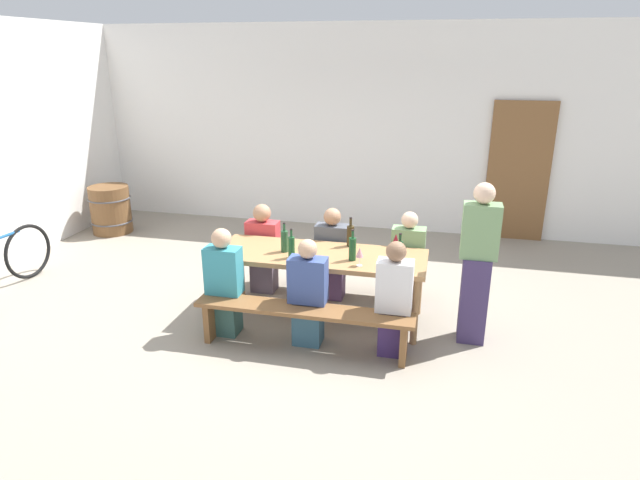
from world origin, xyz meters
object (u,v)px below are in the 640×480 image
(wine_glass_0, at_px, (396,239))
(seated_guest_near_1, at_px, (308,295))
(wine_glass_1, at_px, (360,253))
(seated_guest_far_1, at_px, (332,256))
(wine_barrel, at_px, (111,209))
(wine_bottle_3, at_px, (352,248))
(seated_guest_near_2, at_px, (394,301))
(wine_bottle_0, at_px, (350,235))
(standing_host, at_px, (477,267))
(bench_near, at_px, (303,316))
(tasting_table, at_px, (320,260))
(wine_bottle_2, at_px, (284,241))
(wine_bottle_4, at_px, (291,247))
(bench_far, at_px, (333,264))
(wooden_door, at_px, (518,172))
(seated_guest_near_0, at_px, (224,284))
(seated_guest_far_2, at_px, (407,262))
(wine_bottle_1, at_px, (400,252))
(seated_guest_far_0, at_px, (263,250))

(wine_glass_0, bearing_deg, seated_guest_near_1, -131.58)
(wine_glass_0, distance_m, wine_glass_1, 0.63)
(seated_guest_far_1, xyz_separation_m, wine_barrel, (-3.97, 1.58, -0.14))
(wine_bottle_3, bearing_deg, seated_guest_near_2, -42.37)
(wine_bottle_0, height_order, standing_host, standing_host)
(wine_barrel, bearing_deg, bench_near, -35.56)
(seated_guest_near_2, bearing_deg, tasting_table, 57.03)
(wine_bottle_0, relative_size, wine_bottle_2, 1.02)
(wine_bottle_0, height_order, seated_guest_far_1, seated_guest_far_1)
(wine_bottle_0, height_order, wine_glass_0, wine_bottle_0)
(wine_bottle_0, height_order, wine_bottle_4, wine_bottle_0)
(bench_far, relative_size, wine_glass_1, 11.00)
(tasting_table, distance_m, seated_guest_near_2, 1.01)
(wooden_door, xyz_separation_m, seated_guest_near_0, (-3.16, -3.83, -0.51))
(wooden_door, xyz_separation_m, bench_far, (-2.29, -2.59, -0.69))
(wine_glass_1, height_order, seated_guest_near_1, seated_guest_near_1)
(seated_guest_near_1, bearing_deg, wine_glass_0, -41.58)
(wooden_door, xyz_separation_m, wine_bottle_2, (-2.67, -3.32, -0.18))
(wine_glass_1, relative_size, seated_guest_near_1, 0.18)
(tasting_table, relative_size, seated_guest_far_1, 2.04)
(seated_guest_near_2, bearing_deg, standing_host, -59.81)
(bench_far, height_order, wine_bottle_2, wine_bottle_2)
(wine_bottle_2, bearing_deg, seated_guest_far_2, 24.55)
(wine_bottle_1, distance_m, standing_host, 0.76)
(wine_bottle_4, relative_size, wine_glass_0, 1.78)
(wine_bottle_1, bearing_deg, wine_bottle_3, -176.44)
(seated_guest_far_2, bearing_deg, seated_guest_near_0, -57.96)
(bench_far, relative_size, wine_barrel, 2.83)
(wine_bottle_2, xyz_separation_m, seated_guest_far_1, (0.39, 0.58, -0.36))
(wine_barrel, bearing_deg, wine_bottle_0, -23.39)
(wine_bottle_3, bearing_deg, wine_bottle_0, 103.06)
(wine_bottle_0, xyz_separation_m, seated_guest_far_0, (-1.10, 0.24, -0.35))
(wine_bottle_3, relative_size, standing_host, 0.20)
(wooden_door, relative_size, bench_far, 0.98)
(wooden_door, distance_m, bench_far, 3.53)
(wine_glass_0, distance_m, seated_guest_far_1, 0.86)
(wine_bottle_2, height_order, seated_guest_far_1, seated_guest_far_1)
(wine_bottle_4, bearing_deg, tasting_table, 37.11)
(wooden_door, bearing_deg, seated_guest_far_2, -117.21)
(tasting_table, distance_m, seated_guest_far_0, 1.00)
(bench_near, bearing_deg, seated_guest_far_0, 123.64)
(bench_near, height_order, seated_guest_near_2, seated_guest_near_2)
(wine_bottle_4, bearing_deg, wine_bottle_3, 7.60)
(bench_far, bearing_deg, wine_glass_0, -27.30)
(wine_bottle_0, bearing_deg, wine_bottle_3, -76.94)
(wine_bottle_0, height_order, seated_guest_near_2, seated_guest_near_2)
(wine_bottle_3, height_order, wine_glass_0, wine_bottle_3)
(wine_glass_1, xyz_separation_m, wine_barrel, (-4.41, 2.38, -0.51))
(seated_guest_near_2, bearing_deg, wine_bottle_2, 67.11)
(seated_guest_near_0, distance_m, seated_guest_near_2, 1.71)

